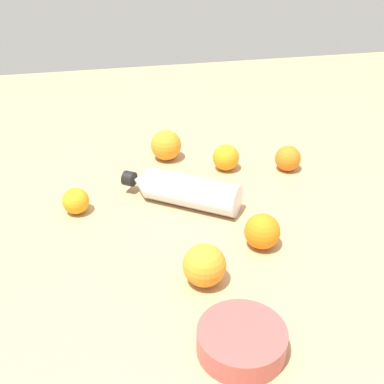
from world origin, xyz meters
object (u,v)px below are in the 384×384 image
object	(u,v)px
water_bottle	(183,190)
orange_2	(166,145)
ceramic_bowl	(242,341)
orange_0	(76,201)
orange_5	(204,265)
orange_4	(288,158)
orange_3	(226,157)
orange_1	(262,231)

from	to	relation	value
water_bottle	orange_2	xyz separation A→B (m)	(-0.00, -0.24, 0.00)
water_bottle	ceramic_bowl	bearing A→B (deg)	125.66
orange_0	water_bottle	bearing A→B (deg)	176.40
orange_5	ceramic_bowl	world-z (taller)	orange_5
water_bottle	orange_4	distance (m)	0.33
orange_0	orange_2	xyz separation A→B (m)	(-0.25, -0.23, 0.01)
water_bottle	orange_5	world-z (taller)	orange_5
orange_3	orange_2	bearing A→B (deg)	-33.24
orange_0	orange_3	distance (m)	0.41
orange_2	orange_3	world-z (taller)	orange_2
orange_0	orange_5	size ratio (longest dim) A/B	0.75
orange_2	orange_4	world-z (taller)	orange_2
orange_2	ceramic_bowl	bearing A→B (deg)	90.11
orange_5	ceramic_bowl	xyz separation A→B (m)	(-0.02, 0.17, -0.02)
orange_1	ceramic_bowl	bearing A→B (deg)	64.21
orange_2	orange_4	size ratio (longest dim) A/B	1.24
orange_1	orange_2	world-z (taller)	orange_2
water_bottle	orange_2	world-z (taller)	orange_2
water_bottle	orange_5	xyz separation A→B (m)	(0.02, 0.28, 0.00)
orange_1	orange_5	distance (m)	0.16
water_bottle	orange_5	bearing A→B (deg)	122.01
orange_2	orange_5	xyz separation A→B (m)	(0.02, 0.52, -0.00)
orange_4	ceramic_bowl	world-z (taller)	orange_4
orange_1	orange_0	bearing A→B (deg)	-29.84
orange_5	orange_0	bearing A→B (deg)	-52.29
orange_3	ceramic_bowl	size ratio (longest dim) A/B	0.49
orange_4	orange_5	world-z (taller)	orange_5
orange_1	ceramic_bowl	size ratio (longest dim) A/B	0.52
orange_0	orange_4	bearing A→B (deg)	-170.38
orange_1	orange_3	distance (m)	0.34
orange_4	ceramic_bowl	distance (m)	0.64
orange_2	ceramic_bowl	xyz separation A→B (m)	(-0.00, 0.69, -0.02)
orange_4	orange_5	size ratio (longest dim) A/B	0.84
orange_4	ceramic_bowl	bearing A→B (deg)	61.59
orange_0	orange_2	size ratio (longest dim) A/B	0.73
water_bottle	orange_1	xyz separation A→B (m)	(-0.13, 0.20, -0.00)
ceramic_bowl	orange_1	bearing A→B (deg)	-115.79
orange_2	orange_4	bearing A→B (deg)	156.46
orange_3	orange_4	size ratio (longest dim) A/B	1.03
orange_0	orange_4	xyz separation A→B (m)	(-0.55, -0.09, 0.00)
orange_0	orange_3	size ratio (longest dim) A/B	0.87
orange_0	orange_1	xyz separation A→B (m)	(-0.37, 0.21, 0.01)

